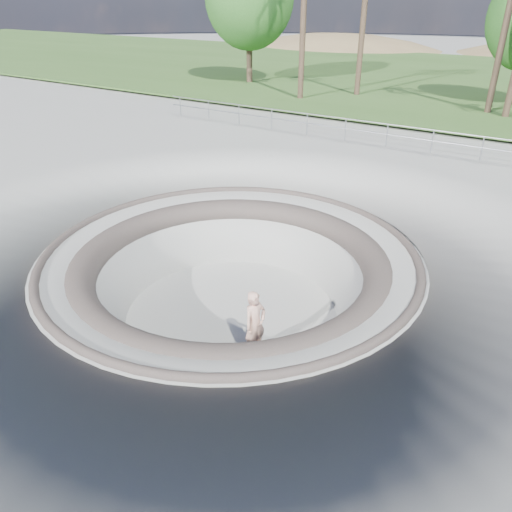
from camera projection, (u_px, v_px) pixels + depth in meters
ground at (231, 253)px, 13.57m from camera, size 180.00×180.00×0.00m
skate_bowl at (232, 309)px, 14.42m from camera, size 14.00×14.00×4.10m
grass_strip at (485, 81)px, 38.72m from camera, size 180.00×36.00×0.12m
safety_railing at (387, 135)px, 22.16m from camera, size 25.00×0.06×1.03m
skateboard at (255, 353)px, 12.67m from camera, size 0.84×0.29×0.09m
skater at (255, 324)px, 12.25m from camera, size 0.56×0.73×1.78m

